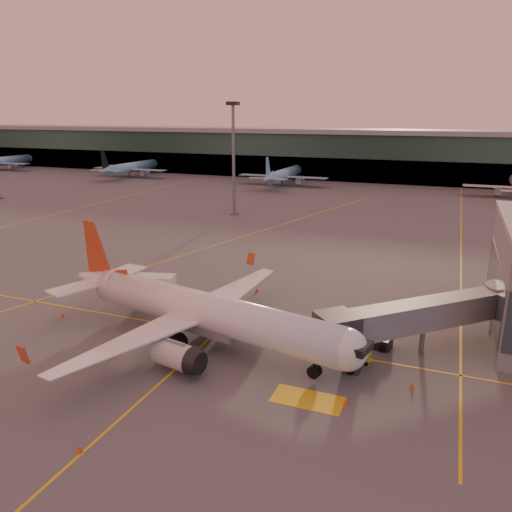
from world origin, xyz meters
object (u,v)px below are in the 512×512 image
at_px(gpu_cart, 360,357).
at_px(pushback_tug, 373,339).
at_px(catering_truck, 154,289).
at_px(main_airplane, 199,311).

height_order(gpu_cart, pushback_tug, pushback_tug).
height_order(catering_truck, gpu_cart, catering_truck).
xyz_separation_m(gpu_cart, pushback_tug, (0.60, 3.99, 0.22)).
relative_size(catering_truck, pushback_tug, 1.45).
relative_size(main_airplane, gpu_cart, 18.45).
xyz_separation_m(main_airplane, gpu_cart, (16.27, 2.15, -3.11)).
xyz_separation_m(main_airplane, catering_truck, (-10.12, 7.15, -1.33)).
bearing_deg(gpu_cart, main_airplane, -164.01).
height_order(main_airplane, catering_truck, main_airplane).
height_order(main_airplane, pushback_tug, main_airplane).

